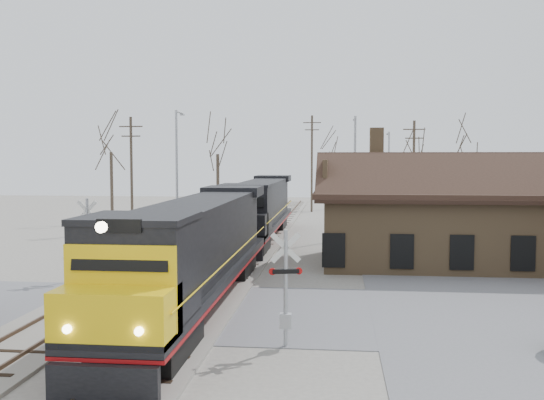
{
  "coord_description": "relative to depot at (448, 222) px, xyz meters",
  "views": [
    {
      "loc": [
        5.64,
        -23.42,
        6.11
      ],
      "look_at": [
        2.17,
        9.0,
        3.83
      ],
      "focal_mm": 40.0,
      "sensor_mm": 36.0,
      "label": 1
    }
  ],
  "objects": [
    {
      "name": "depot",
      "position": [
        0.0,
        0.0,
        0.0
      ],
      "size": [
        15.2,
        9.31,
        7.9
      ],
      "color": "olive",
      "rests_on": "ground"
    },
    {
      "name": "track_siding",
      "position": [
        -16.49,
        3.0,
        -2.34
      ],
      "size": [
        3.4,
        90.0,
        0.24
      ],
      "color": "#9D988E",
      "rests_on": "ground"
    },
    {
      "name": "tree_a",
      "position": [
        -27.75,
        20.38,
        5.31
      ],
      "size": [
        4.42,
        4.42,
        10.84
      ],
      "color": "#382D23",
      "rests_on": "ground"
    },
    {
      "name": "tree_d",
      "position": [
        1.56,
        29.14,
        4.29
      ],
      "size": [
        3.85,
        3.85,
        9.42
      ],
      "color": "#382D23",
      "rests_on": "ground"
    },
    {
      "name": "utility_pole_a",
      "position": [
        -23.45,
        13.71,
        2.57
      ],
      "size": [
        2.0,
        0.24,
        9.51
      ],
      "color": "#382D23",
      "rests_on": "ground"
    },
    {
      "name": "crossbuck_far",
      "position": [
        -18.71,
        -6.56,
        -0.49
      ],
      "size": [
        1.17,
        0.31,
        4.09
      ],
      "rotation": [
        0.0,
        0.0,
        3.11
      ],
      "color": "#A5A8AD",
      "rests_on": "ground"
    },
    {
      "name": "tree_b",
      "position": [
        -17.98,
        23.1,
        5.12
      ],
      "size": [
        4.31,
        4.31,
        10.57
      ],
      "color": "#382D23",
      "rests_on": "ground"
    },
    {
      "name": "tree_e",
      "position": [
        6.8,
        27.69,
        5.15
      ],
      "size": [
        4.33,
        4.33,
        10.61
      ],
      "color": "#382D23",
      "rests_on": "ground"
    },
    {
      "name": "ground",
      "position": [
        -11.99,
        -12.0,
        -2.41
      ],
      "size": [
        140.0,
        140.0,
        0.0
      ],
      "primitive_type": "plane",
      "color": "#9D988E",
      "rests_on": "ground"
    },
    {
      "name": "locomotive_lead",
      "position": [
        -11.99,
        -11.98,
        -0.03
      ],
      "size": [
        3.05,
        20.39,
        4.53
      ],
      "color": "black",
      "rests_on": "ground"
    },
    {
      "name": "streetlight_c",
      "position": [
        -1.32,
        24.78,
        2.45
      ],
      "size": [
        0.25,
        2.04,
        8.65
      ],
      "color": "#A5A8AD",
      "rests_on": "ground"
    },
    {
      "name": "track_main",
      "position": [
        -11.99,
        3.0,
        -2.34
      ],
      "size": [
        3.4,
        90.0,
        0.24
      ],
      "color": "#9D988E",
      "rests_on": "ground"
    },
    {
      "name": "streetlight_a",
      "position": [
        -17.6,
        6.5,
        2.86
      ],
      "size": [
        0.25,
        2.04,
        9.45
      ],
      "color": "#A5A8AD",
      "rests_on": "ground"
    },
    {
      "name": "utility_pole_c",
      "position": [
        0.62,
        20.99,
        2.56
      ],
      "size": [
        2.0,
        0.24,
        9.49
      ],
      "color": "#382D23",
      "rests_on": "ground"
    },
    {
      "name": "road",
      "position": [
        -11.99,
        -12.0,
        -2.39
      ],
      "size": [
        60.0,
        9.0,
        0.03
      ],
      "primitive_type": "cube",
      "color": "slate",
      "rests_on": "ground"
    },
    {
      "name": "utility_pole_b",
      "position": [
        -9.15,
        32.72,
        3.24
      ],
      "size": [
        2.0,
        0.24,
        10.83
      ],
      "color": "#382D23",
      "rests_on": "ground"
    },
    {
      "name": "crossbuck_near",
      "position": [
        -7.96,
        -16.29,
        -0.6
      ],
      "size": [
        1.08,
        0.33,
        3.81
      ],
      "rotation": [
        0.0,
        0.0,
        0.22
      ],
      "color": "#A5A8AD",
      "rests_on": "ground"
    },
    {
      "name": "streetlight_b",
      "position": [
        -5.0,
        10.83,
        2.75
      ],
      "size": [
        0.25,
        2.04,
        9.24
      ],
      "color": "#A5A8AD",
      "rests_on": "ground"
    },
    {
      "name": "tree_c",
      "position": [
        -7.06,
        36.76,
        4.72
      ],
      "size": [
        4.09,
        4.09,
        10.02
      ],
      "color": "#382D23",
      "rests_on": "ground"
    },
    {
      "name": "locomotive_trailing",
      "position": [
        -11.99,
        8.69,
        -0.03
      ],
      "size": [
        3.05,
        20.39,
        4.29
      ],
      "color": "black",
      "rests_on": "ground"
    }
  ]
}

